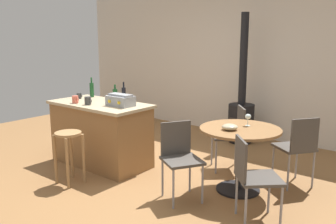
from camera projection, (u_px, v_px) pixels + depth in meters
ground_plane at (143, 179)px, 4.71m from camera, size 8.80×8.80×0.00m
back_wall at (248, 62)px, 6.58m from camera, size 8.00×0.10×2.70m
kitchen_island at (101, 133)px, 5.19m from camera, size 1.47×0.75×0.89m
wooden_stool at (69, 147)px, 4.49m from camera, size 0.32×0.32×0.65m
dining_table at (240, 143)px, 4.24m from camera, size 0.94×0.94×0.76m
folding_chair_near at (252, 174)px, 3.52m from camera, size 0.57×0.57×0.85m
folding_chair_far at (298, 145)px, 4.37m from camera, size 0.56×0.56×0.87m
folding_chair_left at (232, 133)px, 4.96m from camera, size 0.56×0.56×0.87m
folding_chair_right at (180, 155)px, 4.07m from camera, size 0.55×0.55×0.86m
wood_stove at (241, 113)px, 6.23m from camera, size 0.44×0.45×2.18m
toolbox at (120, 100)px, 4.86m from camera, size 0.36×0.24×0.16m
bottle_0 at (115, 95)px, 5.24m from camera, size 0.07×0.07×0.24m
bottle_1 at (124, 94)px, 5.13m from camera, size 0.06×0.06×0.29m
bottle_2 at (92, 89)px, 5.56m from camera, size 0.06×0.06×0.30m
cup_0 at (79, 96)px, 5.45m from camera, size 0.11×0.07×0.08m
cup_1 at (88, 101)px, 4.95m from camera, size 0.12×0.09×0.11m
cup_2 at (75, 99)px, 5.07m from camera, size 0.12×0.08×0.10m
wine_glass at (248, 117)px, 4.29m from camera, size 0.07×0.07×0.14m
serving_bowl at (230, 127)px, 4.11m from camera, size 0.18×0.18×0.07m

